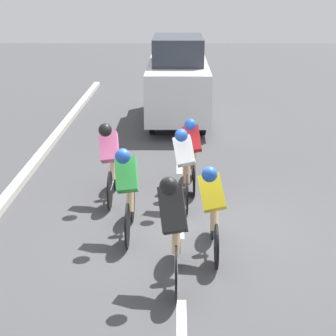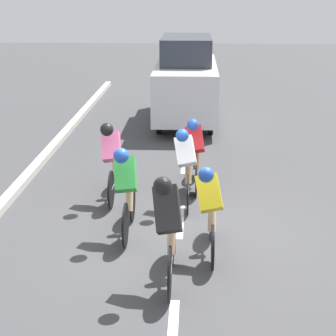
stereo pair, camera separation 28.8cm
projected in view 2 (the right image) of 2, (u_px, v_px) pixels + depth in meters
The scene contains 11 objects.
ground_plane at pixel (179, 233), 9.08m from camera, with size 60.00×60.00×0.00m, color #424244.
lane_stripe_near at pixel (173, 333), 6.48m from camera, with size 0.12×1.40×0.01m, color white.
lane_stripe_mid at pixel (180, 221), 9.51m from camera, with size 0.12×1.40×0.01m, color white.
lane_stripe_far at pixel (184, 164), 12.55m from camera, with size 0.12×1.40×0.01m, color white.
cyclist_black at pixel (168, 226), 7.30m from camera, with size 0.41×1.71×1.59m.
cyclist_green at pixel (126, 188), 8.76m from camera, with size 0.38×1.69×1.51m.
cyclist_red at pixel (195, 151), 10.81m from camera, with size 0.40×1.68×1.45m.
cyclist_white at pixel (186, 164), 9.99m from camera, with size 0.43×1.68×1.48m.
cyclist_pink at pixel (112, 158), 10.23m from camera, with size 0.39×1.69×1.52m.
cyclist_yellow at pixel (210, 207), 8.09m from camera, with size 0.43×1.61×1.45m.
support_car at pixel (186, 81), 16.05m from camera, with size 1.70×4.53×2.41m.
Camera 2 is at (-0.21, 8.30, 3.84)m, focal length 60.00 mm.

